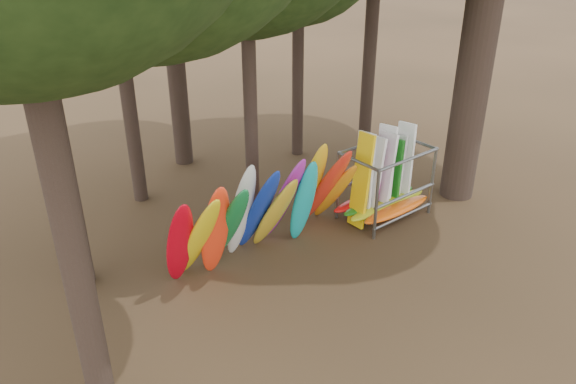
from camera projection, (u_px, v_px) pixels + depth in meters
ground at (346, 251)px, 14.95m from camera, size 120.00×120.00×0.00m
kayak_row at (266, 211)px, 14.16m from camera, size 5.59×2.09×3.08m
storage_rack at (385, 185)px, 16.24m from camera, size 3.06×1.55×2.73m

